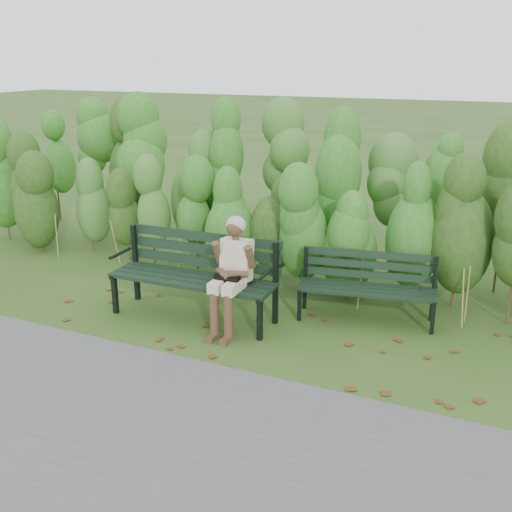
% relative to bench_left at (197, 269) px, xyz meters
% --- Properties ---
extents(ground, '(80.00, 80.00, 0.00)m').
position_rel_bench_left_xyz_m(ground, '(0.64, -0.08, -0.58)').
color(ground, '#2D4917').
extents(footpath, '(60.00, 2.50, 0.01)m').
position_rel_bench_left_xyz_m(footpath, '(0.64, -2.28, -0.58)').
color(footpath, '#474749').
rests_on(footpath, ground).
extents(hedge_band, '(11.04, 1.67, 2.42)m').
position_rel_bench_left_xyz_m(hedge_band, '(0.64, 1.78, 0.68)').
color(hedge_band, '#47381E').
rests_on(hedge_band, ground).
extents(leaf_litter, '(5.95, 2.20, 0.01)m').
position_rel_bench_left_xyz_m(leaf_litter, '(0.66, 0.02, -0.58)').
color(leaf_litter, '#5B3113').
rests_on(leaf_litter, ground).
extents(bench_left, '(1.99, 0.70, 0.99)m').
position_rel_bench_left_xyz_m(bench_left, '(0.00, 0.00, 0.00)').
color(bench_left, black).
rests_on(bench_left, ground).
extents(bench_right, '(1.64, 0.78, 0.79)m').
position_rel_bench_left_xyz_m(bench_right, '(1.86, 0.74, -0.12)').
color(bench_right, black).
rests_on(bench_right, ground).
extents(seated_woman, '(0.49, 0.71, 1.30)m').
position_rel_bench_left_xyz_m(seated_woman, '(0.55, -0.18, 0.17)').
color(seated_woman, beige).
rests_on(seated_woman, ground).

